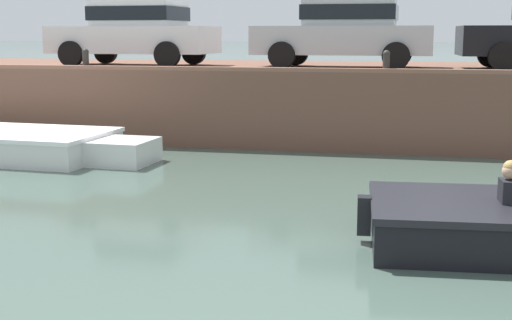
% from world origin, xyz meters
% --- Properties ---
extents(ground_plane, '(400.00, 400.00, 0.00)m').
position_xyz_m(ground_plane, '(0.00, 5.92, 0.00)').
color(ground_plane, '#42564C').
extents(far_quay_wall, '(60.00, 6.00, 1.65)m').
position_xyz_m(far_quay_wall, '(0.00, 14.85, 0.82)').
color(far_quay_wall, brown).
rests_on(far_quay_wall, ground).
extents(far_wall_coping, '(60.00, 0.24, 0.08)m').
position_xyz_m(far_wall_coping, '(0.00, 11.97, 1.69)').
color(far_wall_coping, brown).
rests_on(far_wall_coping, far_quay_wall).
extents(car_leftmost_white, '(3.99, 2.11, 1.54)m').
position_xyz_m(car_leftmost_white, '(-5.75, 13.94, 2.50)').
color(car_leftmost_white, white).
rests_on(car_leftmost_white, far_quay_wall).
extents(car_left_inner_silver, '(4.05, 1.99, 1.54)m').
position_xyz_m(car_left_inner_silver, '(-0.66, 13.94, 2.50)').
color(car_left_inner_silver, '#B7BABC').
rests_on(car_left_inner_silver, far_quay_wall).
extents(mooring_bollard_west, '(0.15, 0.15, 0.45)m').
position_xyz_m(mooring_bollard_west, '(-6.22, 12.10, 1.89)').
color(mooring_bollard_west, '#2D2B28').
rests_on(mooring_bollard_west, far_quay_wall).
extents(mooring_bollard_mid, '(0.15, 0.15, 0.45)m').
position_xyz_m(mooring_bollard_mid, '(0.35, 12.10, 1.89)').
color(mooring_bollard_mid, '#2D2B28').
rests_on(mooring_bollard_mid, far_quay_wall).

